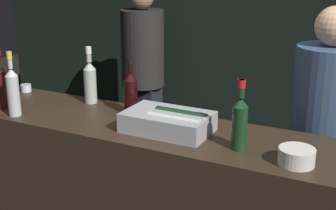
% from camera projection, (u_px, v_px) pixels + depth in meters
% --- Properties ---
extents(wall_back_chalkboard, '(6.40, 0.06, 2.80)m').
position_uv_depth(wall_back_chalkboard, '(280.00, 18.00, 4.20)').
color(wall_back_chalkboard, black).
rests_on(wall_back_chalkboard, ground_plane).
extents(ice_bin_with_bottles, '(0.43, 0.27, 0.11)m').
position_uv_depth(ice_bin_with_bottles, '(169.00, 121.00, 2.34)').
color(ice_bin_with_bottles, '#9EA0A5').
rests_on(ice_bin_with_bottles, bar_counter).
extents(bowl_white, '(0.16, 0.16, 0.07)m').
position_uv_depth(bowl_white, '(297.00, 156.00, 1.97)').
color(bowl_white, silver).
rests_on(bowl_white, bar_counter).
extents(candle_votive, '(0.07, 0.07, 0.05)m').
position_uv_depth(candle_votive, '(26.00, 88.00, 3.03)').
color(candle_votive, silver).
rests_on(candle_votive, bar_counter).
extents(white_wine_bottle, '(0.07, 0.07, 0.34)m').
position_uv_depth(white_wine_bottle, '(90.00, 80.00, 2.77)').
color(white_wine_bottle, '#9EA899').
rests_on(white_wine_bottle, bar_counter).
extents(red_wine_bottle_tall, '(0.07, 0.07, 0.35)m').
position_uv_depth(red_wine_bottle_tall, '(1.00, 84.00, 2.66)').
color(red_wine_bottle_tall, '#380F0F').
rests_on(red_wine_bottle_tall, bar_counter).
extents(red_wine_bottle_black_foil, '(0.08, 0.08, 0.32)m').
position_uv_depth(red_wine_bottle_black_foil, '(131.00, 91.00, 2.57)').
color(red_wine_bottle_black_foil, black).
rests_on(red_wine_bottle_black_foil, bar_counter).
extents(red_wine_bottle_burgundy, '(0.07, 0.07, 0.33)m').
position_uv_depth(red_wine_bottle_burgundy, '(240.00, 120.00, 2.10)').
color(red_wine_bottle_burgundy, '#143319').
rests_on(red_wine_bottle_burgundy, bar_counter).
extents(rose_wine_bottle, '(0.07, 0.07, 0.36)m').
position_uv_depth(rose_wine_bottle, '(13.00, 90.00, 2.54)').
color(rose_wine_bottle, '#B2B7AD').
rests_on(rose_wine_bottle, bar_counter).
extents(person_in_hoodie, '(0.40, 0.40, 1.68)m').
position_uv_depth(person_in_hoodie, '(143.00, 68.00, 4.38)').
color(person_in_hoodie, black).
rests_on(person_in_hoodie, ground_plane).
extents(person_blond_tee, '(0.37, 0.37, 1.70)m').
position_uv_depth(person_blond_tee, '(323.00, 143.00, 2.61)').
color(person_blond_tee, black).
rests_on(person_blond_tee, ground_plane).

